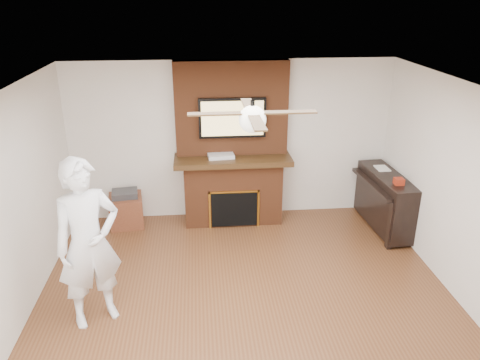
{
  "coord_description": "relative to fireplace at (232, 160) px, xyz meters",
  "views": [
    {
      "loc": [
        -0.51,
        -4.23,
        3.45
      ],
      "look_at": [
        -0.03,
        0.9,
        1.34
      ],
      "focal_mm": 35.0,
      "sensor_mm": 36.0,
      "label": 1
    }
  ],
  "objects": [
    {
      "name": "room_shell",
      "position": [
        0.0,
        -2.55,
        0.25
      ],
      "size": [
        5.36,
        5.86,
        2.86
      ],
      "color": "#502D17",
      "rests_on": "ground"
    },
    {
      "name": "fireplace",
      "position": [
        0.0,
        0.0,
        0.0
      ],
      "size": [
        1.78,
        0.64,
        2.5
      ],
      "color": "brown",
      "rests_on": "ground"
    },
    {
      "name": "tv",
      "position": [
        0.0,
        -0.05,
        0.68
      ],
      "size": [
        1.0,
        0.08,
        0.6
      ],
      "color": "black",
      "rests_on": "fireplace"
    },
    {
      "name": "ceiling_fan",
      "position": [
        -0.0,
        -2.55,
        1.34
      ],
      "size": [
        1.21,
        1.21,
        0.31
      ],
      "color": "black",
      "rests_on": "room_shell"
    },
    {
      "name": "person",
      "position": [
        -1.71,
        -2.34,
        -0.04
      ],
      "size": [
        0.84,
        0.75,
        1.91
      ],
      "primitive_type": "imported",
      "rotation": [
        0.0,
        0.0,
        0.5
      ],
      "color": "silver",
      "rests_on": "ground"
    },
    {
      "name": "side_table",
      "position": [
        -1.67,
        -0.07,
        -0.73
      ],
      "size": [
        0.56,
        0.56,
        0.58
      ],
      "rotation": [
        0.0,
        0.0,
        0.13
      ],
      "color": "#5F2D1B",
      "rests_on": "ground"
    },
    {
      "name": "piano",
      "position": [
        2.28,
        -0.55,
        -0.52
      ],
      "size": [
        0.59,
        1.38,
        0.98
      ],
      "rotation": [
        0.0,
        0.0,
        0.07
      ],
      "color": "black",
      "rests_on": "ground"
    },
    {
      "name": "cable_box",
      "position": [
        -0.18,
        -0.1,
        0.11
      ],
      "size": [
        0.41,
        0.26,
        0.06
      ],
      "primitive_type": "cube",
      "rotation": [
        0.0,
        0.0,
        0.1
      ],
      "color": "silver",
      "rests_on": "fireplace"
    },
    {
      "name": "candle_orange",
      "position": [
        -0.13,
        -0.23,
        -0.94
      ],
      "size": [
        0.07,
        0.07,
        0.12
      ],
      "primitive_type": "cylinder",
      "color": "#F7A81D",
      "rests_on": "ground"
    },
    {
      "name": "candle_green",
      "position": [
        -0.0,
        -0.24,
        -0.95
      ],
      "size": [
        0.07,
        0.07,
        0.1
      ],
      "primitive_type": "cylinder",
      "color": "#4D8736",
      "rests_on": "ground"
    },
    {
      "name": "candle_cream",
      "position": [
        0.18,
        -0.22,
        -0.93
      ],
      "size": [
        0.08,
        0.08,
        0.13
      ],
      "primitive_type": "cylinder",
      "color": "beige",
      "rests_on": "ground"
    },
    {
      "name": "candle_blue",
      "position": [
        0.2,
        -0.21,
        -0.95
      ],
      "size": [
        0.06,
        0.06,
        0.08
      ],
      "primitive_type": "cylinder",
      "color": "#394AAC",
      "rests_on": "ground"
    }
  ]
}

